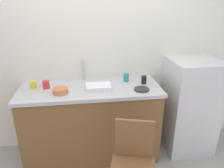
# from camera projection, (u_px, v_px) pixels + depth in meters

# --- Properties ---
(back_wall) EXTENTS (4.80, 0.10, 2.65)m
(back_wall) POSITION_uv_depth(u_px,v_px,m) (96.00, 48.00, 2.70)
(back_wall) COLOR silver
(back_wall) RESTS_ON ground_plane
(cabinet_base) EXTENTS (1.60, 0.60, 0.90)m
(cabinet_base) POSITION_uv_depth(u_px,v_px,m) (92.00, 124.00, 2.70)
(cabinet_base) COLOR brown
(cabinet_base) RESTS_ON ground_plane
(countertop) EXTENTS (1.64, 0.64, 0.04)m
(countertop) POSITION_uv_depth(u_px,v_px,m) (90.00, 89.00, 2.52)
(countertop) COLOR #B7B7BC
(countertop) RESTS_ON cabinet_base
(faucet) EXTENTS (0.02, 0.02, 0.27)m
(faucet) POSITION_uv_depth(u_px,v_px,m) (84.00, 70.00, 2.68)
(faucet) COLOR #B7B7BC
(faucet) RESTS_ON countertop
(refrigerator) EXTENTS (0.59, 0.59, 1.22)m
(refrigerator) POSITION_uv_depth(u_px,v_px,m) (189.00, 105.00, 2.80)
(refrigerator) COLOR silver
(refrigerator) RESTS_ON ground_plane
(chair) EXTENTS (0.49, 0.49, 0.89)m
(chair) POSITION_uv_depth(u_px,v_px,m) (133.00, 164.00, 1.98)
(chair) COLOR brown
(chair) RESTS_ON ground_plane
(dish_tray) EXTENTS (0.28, 0.20, 0.05)m
(dish_tray) POSITION_uv_depth(u_px,v_px,m) (98.00, 87.00, 2.47)
(dish_tray) COLOR white
(dish_tray) RESTS_ON countertop
(terracotta_bowl) EXTENTS (0.17, 0.17, 0.06)m
(terracotta_bowl) POSITION_uv_depth(u_px,v_px,m) (61.00, 91.00, 2.36)
(terracotta_bowl) COLOR #C67042
(terracotta_bowl) RESTS_ON countertop
(hotplate) EXTENTS (0.17, 0.17, 0.02)m
(hotplate) POSITION_uv_depth(u_px,v_px,m) (142.00, 89.00, 2.44)
(hotplate) COLOR #2D2D2D
(hotplate) RESTS_ON countertop
(cup_teal) EXTENTS (0.07, 0.07, 0.10)m
(cup_teal) POSITION_uv_depth(u_px,v_px,m) (126.00, 77.00, 2.68)
(cup_teal) COLOR teal
(cup_teal) RESTS_ON countertop
(cup_yellow) EXTENTS (0.07, 0.07, 0.08)m
(cup_yellow) POSITION_uv_depth(u_px,v_px,m) (33.00, 84.00, 2.50)
(cup_yellow) COLOR yellow
(cup_yellow) RESTS_ON countertop
(cup_black) EXTENTS (0.06, 0.06, 0.10)m
(cup_black) POSITION_uv_depth(u_px,v_px,m) (144.00, 80.00, 2.61)
(cup_black) COLOR black
(cup_black) RESTS_ON countertop
(cup_red) EXTENTS (0.08, 0.08, 0.09)m
(cup_red) POSITION_uv_depth(u_px,v_px,m) (46.00, 84.00, 2.48)
(cup_red) COLOR red
(cup_red) RESTS_ON countertop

